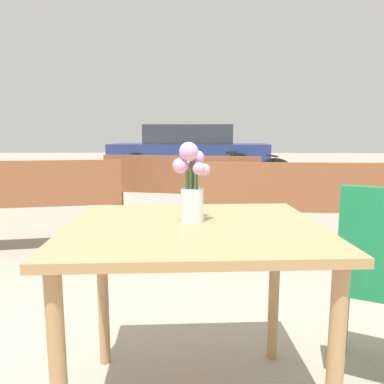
{
  "coord_description": "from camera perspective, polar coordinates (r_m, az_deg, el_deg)",
  "views": [
    {
      "loc": [
        0.02,
        -1.33,
        1.09
      ],
      "look_at": [
        -0.01,
        0.04,
        0.87
      ],
      "focal_mm": 35.0,
      "sensor_mm": 36.0,
      "label": 1
    }
  ],
  "objects": [
    {
      "name": "flower_vase",
      "position": [
        1.38,
        -0.12,
        0.73
      ],
      "size": [
        0.14,
        0.13,
        0.3
      ],
      "color": "silver",
      "rests_on": "table_front"
    },
    {
      "name": "table_front",
      "position": [
        1.4,
        0.18,
        -9.31
      ],
      "size": [
        0.98,
        0.86,
        0.76
      ],
      "color": "tan",
      "rests_on": "ground_plane"
    },
    {
      "name": "bench_middle",
      "position": [
        3.37,
        15.96,
        -2.01
      ],
      "size": [
        1.81,
        0.45,
        0.85
      ],
      "color": "brown",
      "rests_on": "ground_plane"
    },
    {
      "name": "parked_car",
      "position": [
        10.33,
        -0.34,
        6.34
      ],
      "size": [
        4.31,
        1.97,
        1.32
      ],
      "color": "navy",
      "rests_on": "ground_plane"
    },
    {
      "name": "bench_far",
      "position": [
        3.75,
        -22.11,
        -1.45
      ],
      "size": [
        1.54,
        0.66,
        0.85
      ],
      "color": "brown",
      "rests_on": "ground_plane"
    },
    {
      "name": "bench_near",
      "position": [
        4.22,
        -1.64,
        0.47
      ],
      "size": [
        1.8,
        0.67,
        0.85
      ],
      "color": "brown",
      "rests_on": "ground_plane"
    },
    {
      "name": "bicycle",
      "position": [
        5.89,
        7.73,
        1.83
      ],
      "size": [
        1.73,
        0.44,
        0.82
      ],
      "color": "black",
      "rests_on": "ground_plane"
    }
  ]
}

